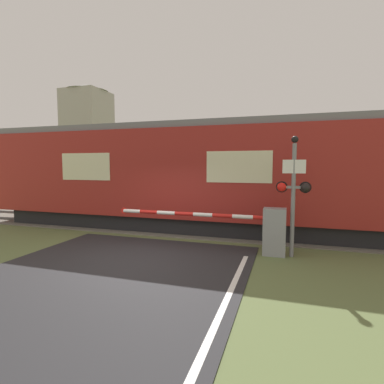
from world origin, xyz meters
TOP-DOWN VIEW (x-y plane):
  - ground_plane at (0.00, 0.00)m, footprint 80.00×80.00m
  - track_bed at (0.00, 3.97)m, footprint 36.00×3.20m
  - train at (2.27, 3.97)m, footprint 20.74×2.83m
  - crossing_barrier at (3.12, 1.43)m, footprint 5.02×0.44m
  - signal_post at (3.90, 1.41)m, footprint 0.90×0.26m
  - distant_building at (-20.22, 25.43)m, footprint 5.29×5.29m

SIDE VIEW (x-z plane):
  - ground_plane at x=0.00m, z-range 0.00..0.00m
  - track_bed at x=0.00m, z-range -0.04..0.09m
  - crossing_barrier at x=3.12m, z-range 0.06..1.35m
  - signal_post at x=3.90m, z-range 0.23..3.45m
  - train at x=2.27m, z-range 0.05..4.02m
  - distant_building at x=-20.22m, z-range 0.08..12.46m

